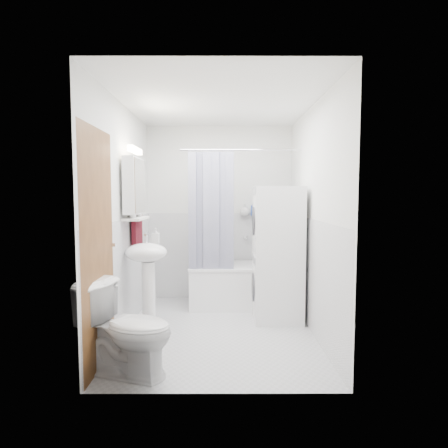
{
  "coord_description": "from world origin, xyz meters",
  "views": [
    {
      "loc": [
        0.05,
        -3.93,
        1.45
      ],
      "look_at": [
        0.06,
        0.15,
        1.14
      ],
      "focal_mm": 30.0,
      "sensor_mm": 36.0,
      "label": 1
    }
  ],
  "objects_px": {
    "bathtub": "(244,283)",
    "washer_dryer": "(277,254)",
    "toilet": "(128,329)",
    "sink": "(147,266)"
  },
  "relations": [
    {
      "from": "bathtub",
      "to": "washer_dryer",
      "type": "height_order",
      "value": "washer_dryer"
    },
    {
      "from": "toilet",
      "to": "sink",
      "type": "bearing_deg",
      "value": 19.96
    },
    {
      "from": "bathtub",
      "to": "toilet",
      "type": "xyz_separation_m",
      "value": [
        -1.04,
        -1.92,
        0.08
      ]
    },
    {
      "from": "bathtub",
      "to": "washer_dryer",
      "type": "xyz_separation_m",
      "value": [
        0.35,
        -0.57,
        0.48
      ]
    },
    {
      "from": "washer_dryer",
      "to": "sink",
      "type": "bearing_deg",
      "value": -164.03
    },
    {
      "from": "washer_dryer",
      "to": "toilet",
      "type": "bearing_deg",
      "value": -135.19
    },
    {
      "from": "sink",
      "to": "toilet",
      "type": "height_order",
      "value": "sink"
    },
    {
      "from": "sink",
      "to": "toilet",
      "type": "xyz_separation_m",
      "value": [
        0.03,
        -0.96,
        -0.33
      ]
    },
    {
      "from": "bathtub",
      "to": "washer_dryer",
      "type": "bearing_deg",
      "value": -57.87
    },
    {
      "from": "bathtub",
      "to": "toilet",
      "type": "relative_size",
      "value": 1.85
    }
  ]
}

